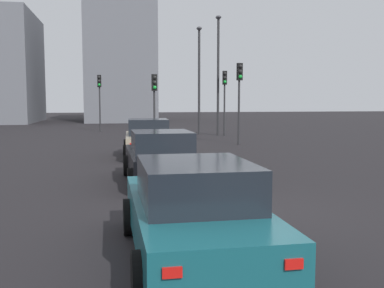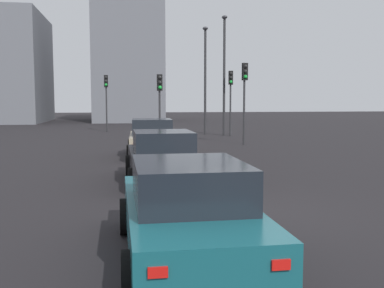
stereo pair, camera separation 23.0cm
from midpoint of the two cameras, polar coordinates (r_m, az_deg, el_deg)
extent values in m
cube|color=black|center=(9.79, 6.92, -9.12)|extent=(160.00, 160.00, 0.20)
cube|color=tan|center=(18.99, -5.96, 0.19)|extent=(4.21, 1.97, 0.69)
cube|color=#1E232B|center=(18.73, -5.95, 2.18)|extent=(1.92, 1.67, 0.65)
cylinder|color=black|center=(20.35, -3.51, -0.24)|extent=(0.65, 0.24, 0.64)
cylinder|color=black|center=(20.28, -8.66, -0.31)|extent=(0.65, 0.24, 0.64)
cylinder|color=black|center=(17.80, -2.86, -1.07)|extent=(0.65, 0.24, 0.64)
cylinder|color=black|center=(17.73, -8.75, -1.15)|extent=(0.65, 0.24, 0.64)
cube|color=red|center=(16.94, -3.48, -0.01)|extent=(0.04, 0.20, 0.11)
cube|color=red|center=(16.89, -7.93, -0.07)|extent=(0.04, 0.20, 0.11)
cube|color=black|center=(13.09, -4.45, -2.33)|extent=(4.33, 1.91, 0.64)
cube|color=#1E232B|center=(12.80, -4.36, 0.29)|extent=(1.96, 1.65, 0.60)
cylinder|color=black|center=(14.56, -1.42, -2.55)|extent=(0.64, 0.23, 0.64)
cylinder|color=black|center=(14.37, -8.70, -2.72)|extent=(0.64, 0.23, 0.64)
cylinder|color=black|center=(11.97, 0.69, -4.32)|extent=(0.64, 0.23, 0.64)
cylinder|color=black|center=(11.74, -8.20, -4.57)|extent=(0.64, 0.23, 0.64)
cube|color=red|center=(11.05, 0.24, -3.17)|extent=(0.03, 0.20, 0.11)
cube|color=red|center=(10.87, -6.65, -3.35)|extent=(0.03, 0.20, 0.11)
cube|color=#19606B|center=(6.82, -0.85, -9.68)|extent=(4.50, 1.80, 0.64)
cube|color=#1E232B|center=(6.47, -0.53, -4.89)|extent=(2.03, 1.57, 0.60)
cylinder|color=black|center=(8.38, 3.52, -8.64)|extent=(0.64, 0.23, 0.64)
cylinder|color=black|center=(8.15, -8.71, -9.11)|extent=(0.64, 0.23, 0.64)
cylinder|color=black|center=(5.84, 10.39, -15.11)|extent=(0.64, 0.23, 0.64)
cylinder|color=black|center=(5.50, -7.72, -16.42)|extent=(0.64, 0.23, 0.64)
cube|color=red|center=(4.87, 11.44, -14.70)|extent=(0.03, 0.20, 0.11)
cube|color=red|center=(4.58, -4.02, -15.97)|extent=(0.03, 0.20, 0.11)
cylinder|color=#2D2D30|center=(24.17, 5.69, 3.97)|extent=(0.11, 0.11, 3.43)
cube|color=black|center=(24.15, 5.79, 9.11)|extent=(0.23, 0.30, 0.90)
sphere|color=black|center=(24.06, 5.89, 9.76)|extent=(0.20, 0.20, 0.20)
sphere|color=black|center=(24.05, 5.88, 9.12)|extent=(0.20, 0.20, 0.20)
sphere|color=green|center=(24.03, 5.88, 8.48)|extent=(0.20, 0.20, 0.20)
cylinder|color=#2D2D30|center=(25.00, -5.05, 3.41)|extent=(0.11, 0.11, 2.89)
cube|color=black|center=(24.94, -5.06, 7.76)|extent=(0.23, 0.30, 0.90)
sphere|color=black|center=(24.84, -5.02, 8.40)|extent=(0.20, 0.20, 0.20)
sphere|color=black|center=(24.83, -5.01, 7.77)|extent=(0.20, 0.20, 0.20)
sphere|color=green|center=(24.82, -5.01, 7.15)|extent=(0.20, 0.20, 0.20)
cylinder|color=#2D2D30|center=(34.36, -11.79, 4.28)|extent=(0.11, 0.11, 3.34)
cube|color=black|center=(34.33, -11.86, 7.81)|extent=(0.21, 0.29, 0.90)
sphere|color=black|center=(34.23, -11.89, 8.27)|extent=(0.20, 0.20, 0.20)
sphere|color=black|center=(34.22, -11.88, 7.82)|extent=(0.20, 0.20, 0.20)
sphere|color=green|center=(34.21, -11.87, 7.37)|extent=(0.20, 0.20, 0.20)
cylinder|color=#2D2D30|center=(29.98, 3.91, 4.26)|extent=(0.11, 0.11, 3.40)
cube|color=black|center=(29.95, 3.95, 8.37)|extent=(0.23, 0.30, 0.90)
sphere|color=black|center=(29.86, 3.99, 8.90)|extent=(0.20, 0.20, 0.20)
sphere|color=black|center=(29.84, 3.98, 8.38)|extent=(0.20, 0.20, 0.20)
sphere|color=green|center=(29.83, 3.98, 7.87)|extent=(0.20, 0.20, 0.20)
cylinder|color=#2D2D30|center=(31.29, 0.69, 7.76)|extent=(0.16, 0.16, 7.14)
ellipsoid|color=#4C4C51|center=(31.65, 0.70, 14.45)|extent=(0.56, 0.36, 0.24)
cylinder|color=#2D2D30|center=(30.44, 3.11, 8.36)|extent=(0.16, 0.16, 7.72)
ellipsoid|color=#4C4C51|center=(30.89, 3.15, 15.75)|extent=(0.56, 0.36, 0.24)
cube|color=slate|center=(53.79, -9.26, 10.51)|extent=(13.49, 7.60, 14.15)
camera|label=1|loc=(0.11, -90.59, -0.06)|focal=42.07mm
camera|label=2|loc=(0.11, 89.41, 0.06)|focal=42.07mm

